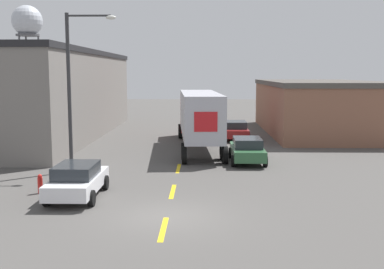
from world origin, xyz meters
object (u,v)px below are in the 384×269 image
(parked_car_left_near, at_px, (77,180))
(water_tower, at_px, (27,22))
(parked_car_right_far, at_px, (236,130))
(fire_hydrant, at_px, (40,184))
(street_lamp, at_px, (75,81))
(semi_truck, at_px, (199,114))
(parked_car_right_mid, at_px, (247,149))

(parked_car_left_near, xyz_separation_m, water_tower, (-21.93, 55.66, 12.34))
(parked_car_right_far, height_order, fire_hydrant, parked_car_right_far)
(street_lamp, bearing_deg, water_tower, 112.20)
(fire_hydrant, bearing_deg, semi_truck, 62.38)
(semi_truck, distance_m, parked_car_left_near, 15.06)
(semi_truck, height_order, water_tower, water_tower)
(semi_truck, xyz_separation_m, fire_hydrant, (-7.00, -13.39, -2.00))
(water_tower, distance_m, fire_hydrant, 59.89)
(semi_truck, distance_m, street_lamp, 11.13)
(parked_car_left_near, height_order, water_tower, water_tower)
(parked_car_right_far, relative_size, fire_hydrant, 5.17)
(street_lamp, distance_m, fire_hydrant, 6.55)
(parked_car_left_near, bearing_deg, fire_hydrant, 160.12)
(street_lamp, relative_size, fire_hydrant, 9.70)
(parked_car_right_far, distance_m, water_tower, 49.44)
(semi_truck, bearing_deg, street_lamp, -131.08)
(parked_car_right_mid, xyz_separation_m, street_lamp, (-9.56, -2.99, 4.14))
(parked_car_left_near, bearing_deg, semi_truck, 69.93)
(water_tower, relative_size, street_lamp, 1.85)
(fire_hydrant, bearing_deg, water_tower, 110.05)
(water_tower, xyz_separation_m, street_lamp, (20.50, -50.23, -8.20))
(parked_car_right_far, distance_m, fire_hydrant, 20.35)
(parked_car_left_near, xyz_separation_m, fire_hydrant, (-1.86, 0.67, -0.35))
(parked_car_left_near, xyz_separation_m, parked_car_right_far, (8.13, 18.40, 0.00))
(semi_truck, height_order, fire_hydrant, semi_truck)
(fire_hydrant, bearing_deg, parked_car_right_far, 60.59)
(semi_truck, xyz_separation_m, parked_car_right_mid, (2.99, -5.65, -1.65))
(parked_car_right_far, distance_m, street_lamp, 16.63)
(parked_car_left_near, bearing_deg, street_lamp, 104.79)
(semi_truck, bearing_deg, fire_hydrant, -121.42)
(parked_car_right_far, height_order, water_tower, water_tower)
(parked_car_left_near, distance_m, parked_car_right_mid, 11.70)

